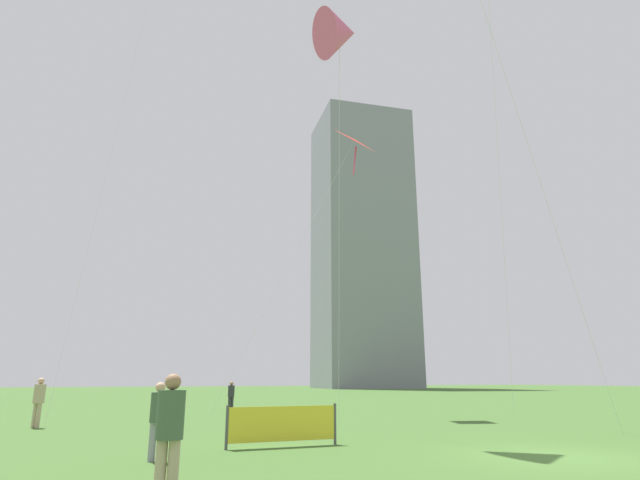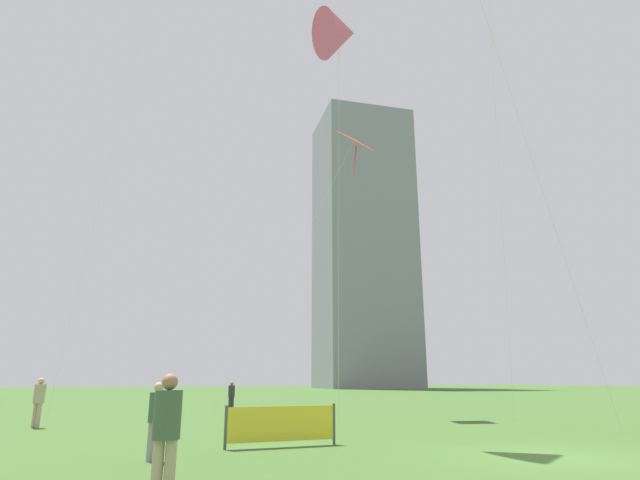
% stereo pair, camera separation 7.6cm
% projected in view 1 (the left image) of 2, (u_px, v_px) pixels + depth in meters
% --- Properties ---
extents(ground, '(280.00, 280.00, 0.00)m').
position_uv_depth(ground, '(555.00, 457.00, 12.29)').
color(ground, '#3D6028').
extents(person_standing_0, '(0.41, 0.41, 1.86)m').
position_uv_depth(person_standing_0, '(39.00, 399.00, 19.97)').
color(person_standing_0, tan).
rests_on(person_standing_0, ground).
extents(person_standing_2, '(0.37, 0.37, 1.69)m').
position_uv_depth(person_standing_2, '(231.00, 394.00, 29.84)').
color(person_standing_2, '#2D2D33').
rests_on(person_standing_2, ground).
extents(person_standing_3, '(0.42, 0.42, 1.88)m').
position_uv_depth(person_standing_3, '(170.00, 427.00, 7.83)').
color(person_standing_3, tan).
rests_on(person_standing_3, ground).
extents(person_standing_4, '(0.38, 0.38, 1.73)m').
position_uv_depth(person_standing_4, '(158.00, 415.00, 11.86)').
color(person_standing_4, gray).
rests_on(person_standing_4, ground).
extents(kite_flying_0, '(7.95, 6.56, 16.90)m').
position_uv_depth(kite_flying_0, '(354.00, 141.00, 31.29)').
color(kite_flying_0, silver).
rests_on(kite_flying_0, ground).
extents(kite_flying_2, '(2.81, 4.86, 16.95)m').
position_uv_depth(kite_flying_2, '(340.00, 33.00, 21.41)').
color(kite_flying_2, silver).
rests_on(kite_flying_2, ground).
extents(distant_highrise_1, '(23.24, 21.73, 63.53)m').
position_uv_depth(distant_highrise_1, '(362.00, 246.00, 119.58)').
color(distant_highrise_1, gray).
rests_on(distant_highrise_1, ground).
extents(event_banner, '(3.22, 0.25, 1.12)m').
position_uv_depth(event_banner, '(283.00, 424.00, 14.25)').
color(event_banner, '#4C4C4C').
rests_on(event_banner, ground).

